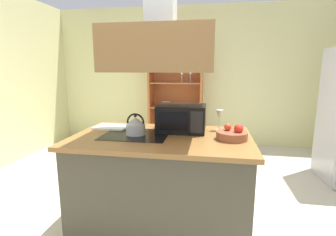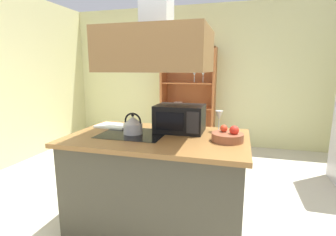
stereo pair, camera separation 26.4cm
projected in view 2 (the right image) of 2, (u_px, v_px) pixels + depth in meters
The scene contains 10 objects.
ground_plane at pixel (181, 230), 2.42m from camera, with size 7.80×7.80×0.00m, color beige.
wall_back at pixel (216, 77), 5.00m from camera, with size 6.00×0.12×2.70m, color beige.
kitchen_island at pixel (158, 181), 2.42m from camera, with size 1.62×0.98×0.90m.
range_hood at pixel (157, 37), 2.17m from camera, with size 0.90×0.70×1.23m.
dish_cabinet at pixel (188, 103), 5.02m from camera, with size 1.03×0.40×1.90m.
kettle at pixel (133, 125), 2.38m from camera, with size 0.18×0.18×0.20m.
cutting_board at pixel (113, 126), 2.70m from camera, with size 0.34×0.24×0.02m, color white.
microwave at pixel (180, 118), 2.47m from camera, with size 0.46×0.35×0.26m.
wine_glass_on_counter at pixel (219, 116), 2.46m from camera, with size 0.08×0.08×0.21m.
fruit_bowl at pixel (228, 136), 2.15m from camera, with size 0.27×0.27×0.14m.
Camera 2 is at (0.47, -2.13, 1.50)m, focal length 27.29 mm.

